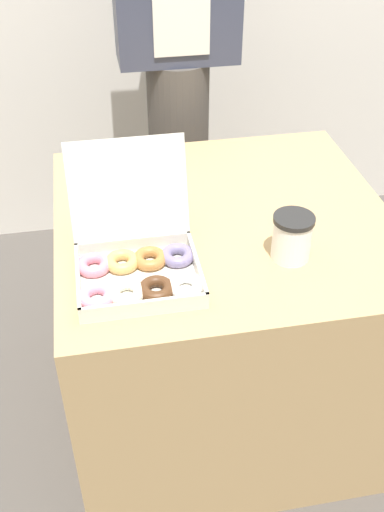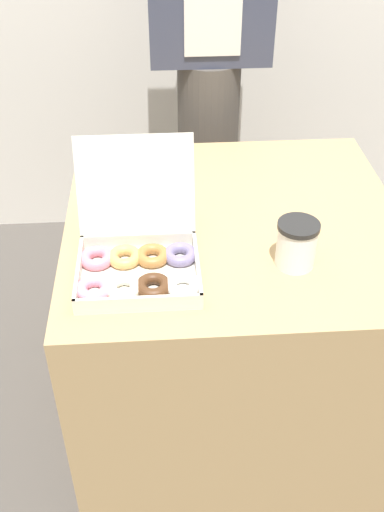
# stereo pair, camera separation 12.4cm
# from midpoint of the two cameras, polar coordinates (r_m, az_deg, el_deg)

# --- Properties ---
(ground_plane) EXTENTS (14.00, 14.00, 0.00)m
(ground_plane) POSITION_cam_midpoint_polar(r_m,az_deg,el_deg) (2.12, 0.67, -13.36)
(ground_plane) COLOR #4C4742
(table) EXTENTS (0.90, 0.88, 0.75)m
(table) POSITION_cam_midpoint_polar(r_m,az_deg,el_deg) (1.84, 0.75, -5.96)
(table) COLOR tan
(table) RESTS_ON ground_plane
(donut_box) EXTENTS (0.30, 0.31, 0.27)m
(donut_box) POSITION_cam_midpoint_polar(r_m,az_deg,el_deg) (1.39, -7.80, -0.63)
(donut_box) COLOR silver
(donut_box) RESTS_ON table
(coffee_cup) EXTENTS (0.10, 0.10, 0.12)m
(coffee_cup) POSITION_cam_midpoint_polar(r_m,az_deg,el_deg) (1.43, 7.09, 1.73)
(coffee_cup) COLOR white
(coffee_cup) RESTS_ON table
(person_customer) EXTENTS (0.41, 0.22, 1.71)m
(person_customer) POSITION_cam_midpoint_polar(r_m,az_deg,el_deg) (2.17, -3.11, 18.06)
(person_customer) COLOR #4C4742
(person_customer) RESTS_ON ground_plane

